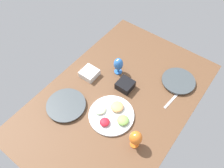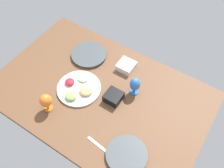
% 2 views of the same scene
% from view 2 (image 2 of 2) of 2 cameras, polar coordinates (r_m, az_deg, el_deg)
% --- Properties ---
extents(ground_plane, '(1.60, 1.04, 0.04)m').
position_cam_2_polar(ground_plane, '(1.89, -2.81, -2.41)').
color(ground_plane, brown).
extents(dinner_plate_left, '(0.27, 0.27, 0.03)m').
position_cam_2_polar(dinner_plate_left, '(1.64, 3.38, -15.93)').
color(dinner_plate_left, silver).
rests_on(dinner_plate_left, ground_plane).
extents(dinner_plate_right, '(0.30, 0.30, 0.03)m').
position_cam_2_polar(dinner_plate_right, '(2.10, -5.33, 6.76)').
color(dinner_plate_right, silver).
rests_on(dinner_plate_right, ground_plane).
extents(fruit_platter, '(0.33, 0.33, 0.05)m').
position_cam_2_polar(fruit_platter, '(1.89, -7.64, -0.95)').
color(fruit_platter, silver).
rests_on(fruit_platter, ground_plane).
extents(hurricane_glass_orange, '(0.09, 0.09, 0.16)m').
position_cam_2_polar(hurricane_glass_orange, '(1.77, -14.95, -3.82)').
color(hurricane_glass_orange, orange).
rests_on(hurricane_glass_orange, ground_plane).
extents(hurricane_glass_blue, '(0.08, 0.08, 0.16)m').
position_cam_2_polar(hurricane_glass_blue, '(1.80, 5.29, -0.17)').
color(hurricane_glass_blue, blue).
rests_on(hurricane_glass_blue, ground_plane).
extents(square_bowl_white, '(0.13, 0.13, 0.05)m').
position_cam_2_polar(square_bowl_white, '(1.99, 3.28, 4.22)').
color(square_bowl_white, white).
rests_on(square_bowl_white, ground_plane).
extents(square_bowl_black, '(0.12, 0.12, 0.06)m').
position_cam_2_polar(square_bowl_black, '(1.81, 0.35, -2.89)').
color(square_bowl_black, black).
rests_on(square_bowl_black, ground_plane).
extents(fork_by_left_plate, '(0.18, 0.04, 0.01)m').
position_cam_2_polar(fork_by_left_plate, '(1.67, -3.16, -13.83)').
color(fork_by_left_plate, silver).
rests_on(fork_by_left_plate, ground_plane).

